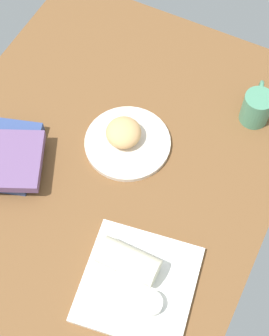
% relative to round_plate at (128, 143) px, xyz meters
% --- Properties ---
extents(dining_table, '(1.10, 0.90, 0.04)m').
position_rel_round_plate_xyz_m(dining_table, '(-0.06, 0.03, -0.03)').
color(dining_table, brown).
rests_on(dining_table, ground).
extents(round_plate, '(0.23, 0.23, 0.01)m').
position_rel_round_plate_xyz_m(round_plate, '(0.00, 0.00, 0.00)').
color(round_plate, silver).
rests_on(round_plate, dining_table).
extents(scone_pastry, '(0.12, 0.12, 0.06)m').
position_rel_round_plate_xyz_m(scone_pastry, '(0.00, 0.01, 0.04)').
color(scone_pastry, tan).
rests_on(scone_pastry, round_plate).
extents(square_plate, '(0.29, 0.29, 0.02)m').
position_rel_round_plate_xyz_m(square_plate, '(-0.33, -0.20, 0.00)').
color(square_plate, white).
rests_on(square_plate, dining_table).
extents(sauce_cup, '(0.06, 0.06, 0.03)m').
position_rel_round_plate_xyz_m(sauce_cup, '(-0.37, -0.24, 0.02)').
color(sauce_cup, silver).
rests_on(sauce_cup, square_plate).
extents(breakfast_wrap, '(0.07, 0.14, 0.07)m').
position_rel_round_plate_xyz_m(breakfast_wrap, '(-0.31, -0.16, 0.04)').
color(breakfast_wrap, beige).
rests_on(breakfast_wrap, square_plate).
extents(book_stack, '(0.25, 0.22, 0.06)m').
position_rel_round_plate_xyz_m(book_stack, '(-0.19, 0.24, 0.02)').
color(book_stack, '#33477F').
rests_on(book_stack, dining_table).
extents(coffee_mug, '(0.13, 0.08, 0.09)m').
position_rel_round_plate_xyz_m(coffee_mug, '(0.24, -0.27, 0.04)').
color(coffee_mug, '#4C8C6B').
rests_on(coffee_mug, dining_table).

